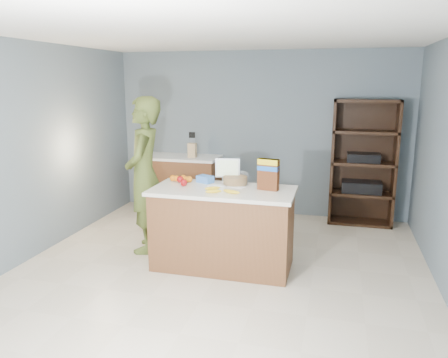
% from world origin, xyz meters
% --- Properties ---
extents(floor, '(4.50, 5.00, 0.02)m').
position_xyz_m(floor, '(0.00, 0.00, 0.00)').
color(floor, beige).
rests_on(floor, ground).
extents(walls, '(4.52, 5.02, 2.51)m').
position_xyz_m(walls, '(0.00, 0.00, 1.65)').
color(walls, slate).
rests_on(walls, ground).
extents(counter_peninsula, '(1.56, 0.76, 0.90)m').
position_xyz_m(counter_peninsula, '(0.00, 0.30, 0.42)').
color(counter_peninsula, brown).
rests_on(counter_peninsula, ground).
extents(back_cabinet, '(1.24, 0.62, 0.90)m').
position_xyz_m(back_cabinet, '(-1.20, 2.20, 0.45)').
color(back_cabinet, brown).
rests_on(back_cabinet, ground).
extents(shelving_unit, '(0.90, 0.40, 1.80)m').
position_xyz_m(shelving_unit, '(1.55, 2.35, 0.86)').
color(shelving_unit, black).
rests_on(shelving_unit, ground).
extents(person, '(0.58, 0.76, 1.88)m').
position_xyz_m(person, '(-1.05, 0.57, 0.94)').
color(person, '#475421').
rests_on(person, ground).
extents(knife_block, '(0.12, 0.10, 0.31)m').
position_xyz_m(knife_block, '(-0.97, 2.13, 1.02)').
color(knife_block, tan).
rests_on(knife_block, back_cabinet).
extents(envelopes, '(0.45, 0.18, 0.00)m').
position_xyz_m(envelopes, '(0.00, 0.43, 0.90)').
color(envelopes, white).
rests_on(envelopes, counter_peninsula).
extents(bananas, '(0.42, 0.25, 0.04)m').
position_xyz_m(bananas, '(0.03, 0.15, 0.92)').
color(bananas, yellow).
rests_on(bananas, counter_peninsula).
extents(apples, '(0.18, 0.23, 0.08)m').
position_xyz_m(apples, '(-0.50, 0.39, 0.94)').
color(apples, maroon).
rests_on(apples, counter_peninsula).
extents(oranges, '(0.28, 0.14, 0.07)m').
position_xyz_m(oranges, '(-0.55, 0.52, 0.94)').
color(oranges, orange).
rests_on(oranges, counter_peninsula).
extents(blue_carton, '(0.21, 0.18, 0.08)m').
position_xyz_m(blue_carton, '(-0.28, 0.55, 0.94)').
color(blue_carton, blue).
rests_on(blue_carton, counter_peninsula).
extents(salad_bowl, '(0.30, 0.30, 0.13)m').
position_xyz_m(salad_bowl, '(0.08, 0.55, 0.96)').
color(salad_bowl, '#267219').
rests_on(salad_bowl, counter_peninsula).
extents(tv, '(0.28, 0.12, 0.28)m').
position_xyz_m(tv, '(-0.03, 0.62, 1.06)').
color(tv, silver).
rests_on(tv, counter_peninsula).
extents(cereal_box, '(0.24, 0.13, 0.34)m').
position_xyz_m(cereal_box, '(0.48, 0.38, 1.10)').
color(cereal_box, '#592B14').
rests_on(cereal_box, counter_peninsula).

